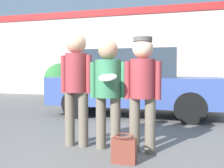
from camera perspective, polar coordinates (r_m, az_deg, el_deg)
name	(u,v)px	position (r m, az deg, el deg)	size (l,w,h in m)	color
ground_plane	(111,150)	(3.71, -0.29, -14.94)	(56.00, 56.00, 0.00)	#5B5956
storefront_building	(157,52)	(10.85, 10.24, 7.30)	(24.00, 0.22, 3.85)	#B2A89E
person_left	(76,79)	(3.79, -8.19, 1.10)	(0.50, 0.33, 1.72)	#665B4C
person_middle_with_frisbee	(108,85)	(3.61, -0.90, -0.17)	(0.55, 0.57, 1.59)	#665B4C
person_right	(143,84)	(3.48, 6.99, -0.07)	(0.51, 0.34, 1.61)	#665B4C
parked_car_near	(135,83)	(6.46, 5.22, 0.16)	(4.27, 1.79, 1.66)	#334784
shrub	(61,80)	(11.03, -11.51, 0.88)	(1.47, 1.47, 1.47)	#2D6B33
handbag	(124,149)	(3.20, 2.79, -14.72)	(0.30, 0.23, 0.35)	brown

